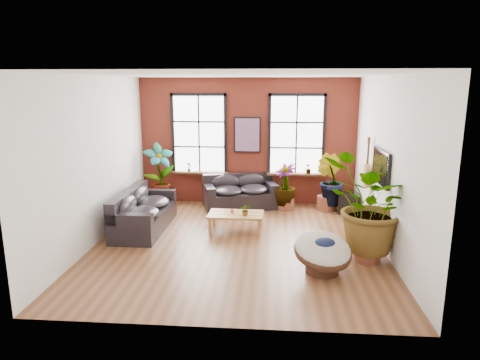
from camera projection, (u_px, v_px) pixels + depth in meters
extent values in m
cube|color=brown|center=(238.00, 244.00, 9.13)|extent=(6.00, 6.50, 0.02)
cube|color=white|center=(238.00, 74.00, 8.36)|extent=(6.00, 6.50, 0.02)
cube|color=#581C14|center=(247.00, 142.00, 11.91)|extent=(6.00, 0.02, 3.50)
cube|color=silver|center=(217.00, 207.00, 5.57)|extent=(6.00, 0.02, 3.50)
cube|color=silver|center=(95.00, 161.00, 8.97)|extent=(0.02, 6.50, 3.50)
cube|color=silver|center=(388.00, 165.00, 8.51)|extent=(0.02, 6.50, 3.50)
cube|color=white|center=(199.00, 134.00, 11.91)|extent=(1.40, 0.02, 2.10)
cube|color=#3C2210|center=(199.00, 173.00, 12.08)|extent=(1.60, 0.22, 0.06)
cube|color=white|center=(296.00, 135.00, 11.71)|extent=(1.40, 0.02, 2.10)
cube|color=#3C2210|center=(295.00, 174.00, 11.88)|extent=(1.60, 0.22, 0.06)
cube|color=black|center=(240.00, 200.00, 11.72)|extent=(2.13, 1.46, 0.44)
cube|color=black|center=(238.00, 181.00, 11.96)|extent=(1.93, 0.77, 0.45)
cube|color=black|center=(209.00, 189.00, 11.48)|extent=(0.49, 0.97, 0.23)
cube|color=black|center=(270.00, 186.00, 11.82)|extent=(0.49, 0.97, 0.23)
ellipsoid|color=black|center=(227.00, 191.00, 11.53)|extent=(1.01, 0.99, 0.25)
ellipsoid|color=black|center=(225.00, 183.00, 11.76)|extent=(0.85, 0.47, 0.43)
ellipsoid|color=black|center=(254.00, 189.00, 11.68)|extent=(1.01, 0.99, 0.25)
ellipsoid|color=black|center=(252.00, 181.00, 11.91)|extent=(0.85, 0.47, 0.43)
cube|color=black|center=(145.00, 220.00, 9.97)|extent=(0.98, 2.33, 0.45)
cube|color=black|center=(128.00, 200.00, 9.90)|extent=(0.24, 2.32, 0.46)
cube|color=black|center=(129.00, 219.00, 8.88)|extent=(0.97, 0.24, 0.24)
cube|color=black|center=(156.00, 194.00, 10.91)|extent=(0.97, 0.24, 0.24)
ellipsoid|color=black|center=(140.00, 214.00, 9.45)|extent=(0.82, 1.02, 0.26)
ellipsoid|color=black|center=(128.00, 206.00, 9.44)|extent=(0.26, 1.02, 0.45)
ellipsoid|color=black|center=(152.00, 202.00, 10.35)|extent=(0.82, 1.02, 0.26)
ellipsoid|color=black|center=(140.00, 195.00, 10.34)|extent=(0.26, 1.02, 0.45)
cube|color=olive|center=(236.00, 215.00, 9.86)|extent=(1.28, 0.75, 0.05)
cube|color=#3C2210|center=(235.00, 215.00, 9.74)|extent=(1.26, 0.04, 0.00)
cube|color=#3C2210|center=(236.00, 212.00, 9.97)|extent=(1.26, 0.04, 0.00)
cube|color=olive|center=(210.00, 226.00, 9.68)|extent=(0.06, 0.06, 0.35)
cube|color=olive|center=(259.00, 228.00, 9.57)|extent=(0.06, 0.06, 0.35)
cube|color=olive|center=(214.00, 218.00, 10.24)|extent=(0.06, 0.06, 0.35)
cube|color=olive|center=(261.00, 220.00, 10.13)|extent=(0.06, 0.06, 0.35)
cylinder|color=#D4354D|center=(232.00, 211.00, 9.90)|extent=(0.07, 0.07, 0.08)
cylinder|color=#3B2115|center=(322.00, 266.00, 7.69)|extent=(0.76, 0.76, 0.24)
torus|color=#3B2115|center=(323.00, 252.00, 7.63)|extent=(1.31, 1.31, 0.47)
ellipsoid|color=beige|center=(323.00, 248.00, 7.61)|extent=(1.28, 1.32, 0.64)
ellipsoid|color=#12193A|center=(324.00, 243.00, 7.54)|extent=(0.48, 0.43, 0.18)
cube|color=black|center=(247.00, 135.00, 11.80)|extent=(0.74, 0.04, 0.98)
cube|color=#0C7F8C|center=(247.00, 135.00, 11.77)|extent=(0.66, 0.02, 0.90)
cube|color=black|center=(381.00, 167.00, 8.83)|extent=(0.06, 1.25, 0.72)
cube|color=black|center=(379.00, 167.00, 8.83)|extent=(0.01, 1.15, 0.62)
cylinder|color=#B27F4C|center=(366.00, 180.00, 9.97)|extent=(0.09, 0.38, 0.38)
cylinder|color=#B27F4C|center=(367.00, 170.00, 9.92)|extent=(0.09, 0.30, 0.30)
cylinder|color=black|center=(366.00, 180.00, 9.97)|extent=(0.09, 0.11, 0.11)
cube|color=#3C2210|center=(368.00, 154.00, 9.83)|extent=(0.04, 0.05, 0.55)
cube|color=#3C2210|center=(369.00, 140.00, 9.76)|extent=(0.06, 0.06, 0.14)
cube|color=black|center=(350.00, 203.00, 11.23)|extent=(0.68, 0.60, 0.51)
cylinder|color=brown|center=(160.00, 199.00, 11.94)|extent=(0.59, 0.59, 0.37)
cylinder|color=brown|center=(327.00, 203.00, 11.52)|extent=(0.59, 0.59, 0.38)
cylinder|color=brown|center=(367.00, 252.00, 8.17)|extent=(0.63, 0.63, 0.37)
cylinder|color=brown|center=(286.00, 203.00, 11.55)|extent=(0.49, 0.49, 0.33)
imported|color=#16531A|center=(160.00, 172.00, 11.74)|extent=(1.02, 0.95, 1.61)
imported|color=#16531A|center=(329.00, 180.00, 11.36)|extent=(0.95, 0.96, 1.36)
imported|color=#16531A|center=(370.00, 206.00, 7.97)|extent=(2.22, 2.22, 1.87)
imported|color=#16531A|center=(285.00, 184.00, 11.43)|extent=(0.88, 0.88, 1.12)
imported|color=#16531A|center=(245.00, 210.00, 9.69)|extent=(0.26, 0.23, 0.26)
imported|color=#16531A|center=(189.00, 167.00, 12.07)|extent=(0.17, 0.17, 0.27)
imported|color=#16531A|center=(308.00, 169.00, 11.81)|extent=(0.19, 0.19, 0.27)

